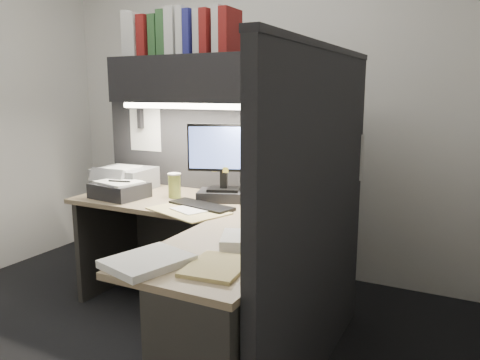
# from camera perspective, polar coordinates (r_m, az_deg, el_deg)

# --- Properties ---
(floor) EXTENTS (3.50, 3.50, 0.00)m
(floor) POSITION_cam_1_polar(r_m,az_deg,el_deg) (2.88, -12.40, -19.07)
(floor) COLOR black
(floor) RESTS_ON ground
(wall_back) EXTENTS (3.50, 0.04, 2.70)m
(wall_back) POSITION_cam_1_polar(r_m,az_deg,el_deg) (3.78, 1.51, 9.67)
(wall_back) COLOR silver
(wall_back) RESTS_ON floor
(partition_back) EXTENTS (1.90, 0.06, 1.60)m
(partition_back) POSITION_cam_1_polar(r_m,az_deg,el_deg) (3.31, -2.33, -0.06)
(partition_back) COLOR black
(partition_back) RESTS_ON floor
(partition_right) EXTENTS (0.06, 1.50, 1.60)m
(partition_right) POSITION_cam_1_polar(r_m,az_deg,el_deg) (2.27, 9.40, -5.31)
(partition_right) COLOR black
(partition_right) RESTS_ON floor
(desk) EXTENTS (1.70, 1.53, 0.73)m
(desk) POSITION_cam_1_polar(r_m,az_deg,el_deg) (2.46, -4.96, -12.79)
(desk) COLOR #957E5F
(desk) RESTS_ON floor
(overhead_shelf) EXTENTS (1.55, 0.34, 0.30)m
(overhead_shelf) POSITION_cam_1_polar(r_m,az_deg,el_deg) (3.05, -2.54, 12.21)
(overhead_shelf) COLOR black
(overhead_shelf) RESTS_ON partition_back
(task_light_tube) EXTENTS (1.32, 0.04, 0.04)m
(task_light_tube) POSITION_cam_1_polar(r_m,az_deg,el_deg) (2.93, -3.88, 8.93)
(task_light_tube) COLOR white
(task_light_tube) RESTS_ON overhead_shelf
(monitor) EXTENTS (0.44, 0.30, 0.49)m
(monitor) POSITION_cam_1_polar(r_m,az_deg,el_deg) (2.98, -2.03, 1.18)
(monitor) COLOR black
(monitor) RESTS_ON desk
(keyboard) EXTENTS (0.45, 0.23, 0.02)m
(keyboard) POSITION_cam_1_polar(r_m,az_deg,el_deg) (2.84, -4.73, -3.16)
(keyboard) COLOR black
(keyboard) RESTS_ON desk
(mousepad) EXTENTS (0.22, 0.21, 0.00)m
(mousepad) POSITION_cam_1_polar(r_m,az_deg,el_deg) (2.57, 6.02, -4.89)
(mousepad) COLOR navy
(mousepad) RESTS_ON desk
(mouse) EXTENTS (0.09, 0.12, 0.04)m
(mouse) POSITION_cam_1_polar(r_m,az_deg,el_deg) (2.57, 5.89, -4.42)
(mouse) COLOR black
(mouse) RESTS_ON mousepad
(telephone) EXTENTS (0.25, 0.26, 0.09)m
(telephone) POSITION_cam_1_polar(r_m,az_deg,el_deg) (2.83, 9.48, -2.56)
(telephone) COLOR beige
(telephone) RESTS_ON desk
(coffee_cup) EXTENTS (0.11, 0.11, 0.15)m
(coffee_cup) POSITION_cam_1_polar(r_m,az_deg,el_deg) (3.11, -8.00, -0.76)
(coffee_cup) COLOR #CEC052
(coffee_cup) RESTS_ON desk
(printer) EXTENTS (0.40, 0.35, 0.15)m
(printer) POSITION_cam_1_polar(r_m,az_deg,el_deg) (3.46, -13.83, 0.19)
(printer) COLOR gray
(printer) RESTS_ON desk
(notebook_stack) EXTENTS (0.36, 0.31, 0.10)m
(notebook_stack) POSITION_cam_1_polar(r_m,az_deg,el_deg) (3.19, -14.47, -1.21)
(notebook_stack) COLOR black
(notebook_stack) RESTS_ON desk
(open_folder) EXTENTS (0.53, 0.44, 0.01)m
(open_folder) POSITION_cam_1_polar(r_m,az_deg,el_deg) (2.76, -6.33, -3.76)
(open_folder) COLOR tan
(open_folder) RESTS_ON desk
(paper_stack_a) EXTENTS (0.32, 0.30, 0.05)m
(paper_stack_a) POSITION_cam_1_polar(r_m,az_deg,el_deg) (2.15, 1.21, -7.39)
(paper_stack_a) COLOR white
(paper_stack_a) RESTS_ON desk
(paper_stack_b) EXTENTS (0.33, 0.38, 0.03)m
(paper_stack_b) POSITION_cam_1_polar(r_m,az_deg,el_deg) (1.96, -11.20, -9.70)
(paper_stack_b) COLOR white
(paper_stack_b) RESTS_ON desk
(manila_stack) EXTENTS (0.25, 0.31, 0.02)m
(manila_stack) POSITION_cam_1_polar(r_m,az_deg,el_deg) (1.89, -2.79, -10.49)
(manila_stack) COLOR tan
(manila_stack) RESTS_ON desk
(binder_row) EXTENTS (0.81, 0.25, 0.30)m
(binder_row) POSITION_cam_1_polar(r_m,az_deg,el_deg) (3.23, -7.45, 17.25)
(binder_row) COLOR #B7B7B3
(binder_row) RESTS_ON overhead_shelf
(pinned_papers) EXTENTS (1.76, 1.31, 0.51)m
(pinned_papers) POSITION_cam_1_polar(r_m,az_deg,el_deg) (2.77, 0.95, 3.12)
(pinned_papers) COLOR white
(pinned_papers) RESTS_ON partition_back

